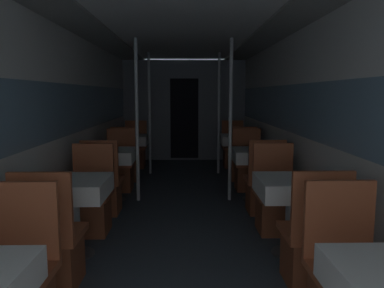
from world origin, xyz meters
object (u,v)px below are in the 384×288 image
at_px(chair_right_far_1, 276,206).
at_px(chair_right_far_3, 233,153).
at_px(chair_right_near_1, 312,250).
at_px(support_pole_right_2, 230,121).
at_px(dining_table_left_1, 73,192).
at_px(chair_right_far_2, 248,172).
at_px(chair_left_far_3, 135,154).
at_px(chair_right_near_3, 242,164).
at_px(dining_table_right_3, 237,141).
at_px(chair_left_far_2, 120,172).
at_px(chair_left_near_2, 104,191).
at_px(chair_left_far_1, 91,207).
at_px(dining_table_right_1, 292,191).
at_px(chair_left_near_1, 52,252).
at_px(dining_table_left_3, 131,142).
at_px(dining_table_left_2, 112,158).
at_px(support_pole_left_2, 137,121).
at_px(chair_left_near_3, 126,164).
at_px(support_pole_left_3, 149,114).
at_px(dining_table_right_2, 255,157).
at_px(chair_right_near_2, 263,191).
at_px(support_pole_right_3, 219,114).

xyz_separation_m(chair_right_far_1, chair_right_far_3, (0.00, 3.68, 0.00)).
height_order(chair_right_near_1, support_pole_right_2, support_pole_right_2).
xyz_separation_m(dining_table_left_1, chair_right_far_2, (2.03, 2.43, -0.33)).
distance_m(chair_left_far_3, chair_right_near_3, 2.35).
height_order(dining_table_right_3, chair_right_near_3, chair_right_near_3).
distance_m(dining_table_left_1, chair_left_far_2, 2.46).
bearing_deg(chair_right_far_2, chair_left_near_2, 30.31).
relative_size(chair_left_far_1, dining_table_right_1, 1.31).
height_order(chair_left_near_1, chair_right_far_3, same).
xyz_separation_m(chair_left_near_1, dining_table_left_3, (0.00, 4.27, 0.33)).
bearing_deg(dining_table_left_2, chair_right_near_3, 31.53).
height_order(dining_table_left_1, dining_table_right_1, same).
bearing_deg(dining_table_right_1, support_pole_left_2, 132.23).
bearing_deg(chair_left_near_3, dining_table_right_1, -56.65).
bearing_deg(dining_table_left_2, chair_right_far_2, 16.29).
bearing_deg(dining_table_left_3, chair_right_far_2, -31.53).
bearing_deg(chair_left_near_1, dining_table_right_3, 64.58).
bearing_deg(dining_table_left_1, dining_table_left_2, 90.00).
relative_size(chair_left_far_1, chair_left_near_2, 1.00).
xyz_separation_m(chair_right_near_1, dining_table_right_3, (0.00, 4.27, 0.33)).
bearing_deg(dining_table_right_1, chair_left_far_2, 129.85).
bearing_deg(chair_left_far_1, support_pole_left_3, -96.68).
bearing_deg(chair_right_near_3, dining_table_left_1, -123.35).
bearing_deg(chair_left_near_3, dining_table_right_2, -31.53).
distance_m(chair_left_near_2, chair_left_near_3, 1.84).
bearing_deg(dining_table_right_1, chair_right_near_1, -90.00).
height_order(chair_left_far_3, chair_right_near_1, same).
bearing_deg(dining_table_left_2, support_pole_right_2, 0.00).
distance_m(dining_table_left_3, chair_right_far_2, 2.41).
xyz_separation_m(dining_table_left_2, chair_left_far_2, (0.00, 0.59, -0.33)).
relative_size(chair_left_far_1, dining_table_left_2, 1.31).
xyz_separation_m(chair_left_near_2, chair_left_far_2, (0.00, 1.19, 0.00)).
height_order(chair_right_far_1, chair_right_far_3, same).
relative_size(chair_left_near_3, chair_right_far_3, 1.00).
distance_m(chair_left_far_1, dining_table_left_2, 1.29).
height_order(chair_left_near_1, support_pole_right_2, support_pole_right_2).
distance_m(chair_left_far_2, support_pole_left_2, 1.10).
bearing_deg(chair_left_near_2, chair_right_near_2, 0.00).
distance_m(chair_left_far_2, chair_right_far_1, 2.74).
relative_size(chair_right_near_1, chair_right_far_1, 1.00).
xyz_separation_m(chair_left_far_3, dining_table_right_1, (2.03, -4.27, 0.33)).
bearing_deg(support_pole_right_2, dining_table_left_1, -132.23).
bearing_deg(chair_right_near_1, chair_left_near_3, 118.90).
relative_size(chair_left_far_2, chair_right_near_2, 1.00).
xyz_separation_m(chair_left_far_1, support_pole_right_2, (1.67, 1.25, 0.85)).
relative_size(dining_table_right_2, support_pole_right_3, 0.32).
xyz_separation_m(dining_table_left_3, support_pole_left_3, (0.36, -0.00, 0.52)).
bearing_deg(chair_left_far_3, support_pole_right_3, 160.43).
xyz_separation_m(dining_table_right_1, chair_right_far_3, (0.00, 4.27, -0.33)).
relative_size(chair_left_near_2, chair_right_far_3, 1.00).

